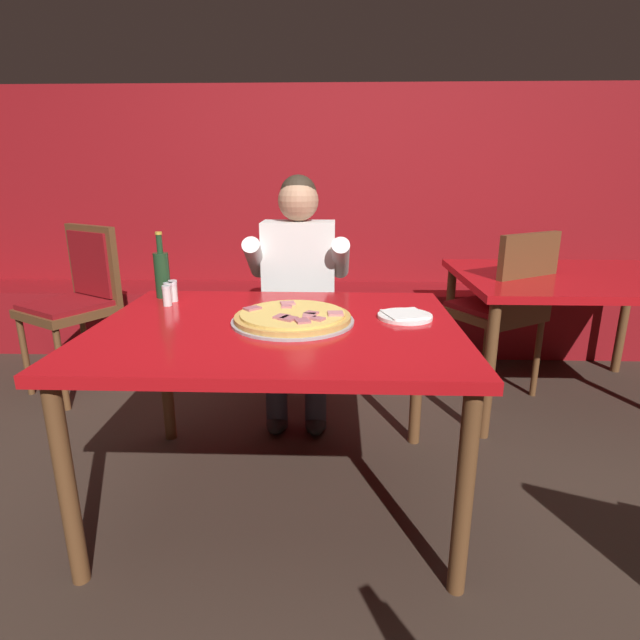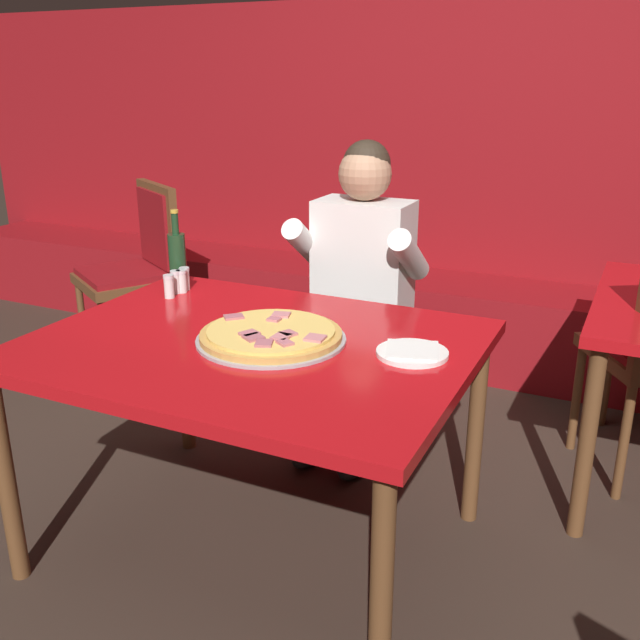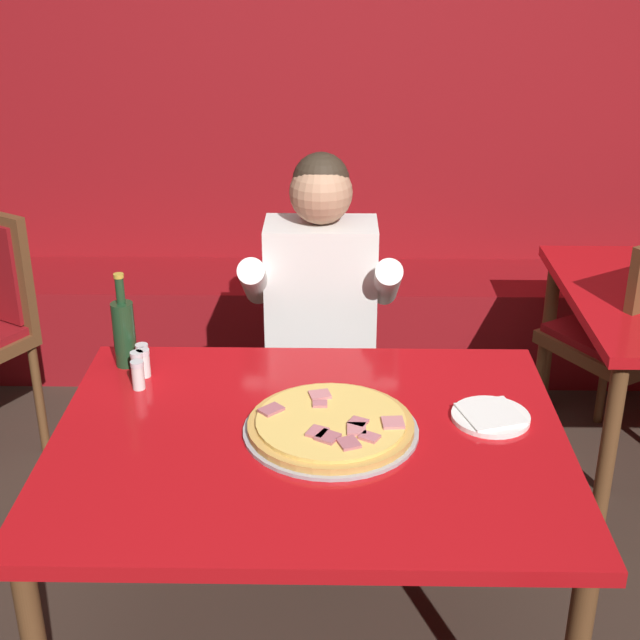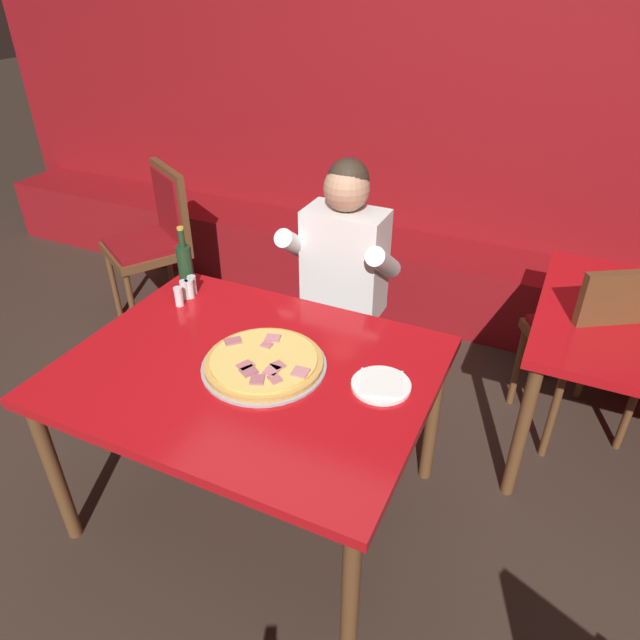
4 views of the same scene
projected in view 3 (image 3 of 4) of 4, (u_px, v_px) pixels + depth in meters
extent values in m
cube|color=maroon|center=(321.00, 155.00, 4.21)|extent=(6.80, 0.16, 1.90)
cube|color=maroon|center=(320.00, 321.00, 4.21)|extent=(6.46, 0.48, 0.46)
cylinder|color=brown|center=(127.00, 463.00, 2.89)|extent=(0.06, 0.06, 0.70)
cylinder|color=brown|center=(502.00, 466.00, 2.87)|extent=(0.06, 0.06, 0.70)
cube|color=#B20F14|center=(309.00, 443.00, 2.31)|extent=(1.34, 1.04, 0.04)
cylinder|color=#9E9EA3|center=(331.00, 430.00, 2.32)|extent=(0.46, 0.46, 0.01)
cylinder|color=#C69347|center=(331.00, 425.00, 2.31)|extent=(0.44, 0.44, 0.02)
cylinder|color=#E5BC5B|center=(331.00, 421.00, 2.31)|extent=(0.39, 0.39, 0.01)
cube|color=#B76670|center=(317.00, 432.00, 2.24)|extent=(0.06, 0.07, 0.01)
cube|color=#A85B66|center=(328.00, 437.00, 2.22)|extent=(0.07, 0.07, 0.01)
cube|color=#C6757A|center=(393.00, 423.00, 2.28)|extent=(0.06, 0.06, 0.01)
cube|color=#A85B66|center=(349.00, 443.00, 2.19)|extent=(0.06, 0.07, 0.01)
cube|color=#A85B66|center=(271.00, 410.00, 2.34)|extent=(0.07, 0.07, 0.01)
cube|color=#C6757A|center=(357.00, 429.00, 2.25)|extent=(0.05, 0.06, 0.01)
cube|color=#B76670|center=(358.00, 422.00, 2.28)|extent=(0.06, 0.06, 0.01)
cube|color=#B76670|center=(320.00, 404.00, 2.37)|extent=(0.04, 0.03, 0.01)
cube|color=#B76670|center=(370.00, 437.00, 2.22)|extent=(0.06, 0.06, 0.01)
cube|color=#C6757A|center=(320.00, 395.00, 2.42)|extent=(0.07, 0.06, 0.01)
cylinder|color=white|center=(491.00, 417.00, 2.38)|extent=(0.21, 0.21, 0.01)
cube|color=white|center=(491.00, 414.00, 2.37)|extent=(0.19, 0.19, 0.01)
cylinder|color=#19381E|center=(124.00, 334.00, 2.63)|extent=(0.07, 0.07, 0.20)
cylinder|color=#19381E|center=(120.00, 291.00, 2.58)|extent=(0.03, 0.03, 0.08)
cylinder|color=#B29933|center=(119.00, 276.00, 2.56)|extent=(0.03, 0.03, 0.01)
cylinder|color=silver|center=(143.00, 360.00, 2.62)|extent=(0.04, 0.04, 0.07)
cylinder|color=silver|center=(143.00, 364.00, 2.63)|extent=(0.03, 0.03, 0.04)
cylinder|color=silver|center=(142.00, 347.00, 2.60)|extent=(0.04, 0.04, 0.01)
cylinder|color=silver|center=(144.00, 365.00, 2.59)|extent=(0.04, 0.04, 0.07)
cylinder|color=#28231E|center=(144.00, 369.00, 2.60)|extent=(0.03, 0.03, 0.04)
cylinder|color=silver|center=(143.00, 352.00, 2.57)|extent=(0.04, 0.04, 0.01)
cylinder|color=silver|center=(138.00, 368.00, 2.58)|extent=(0.04, 0.04, 0.07)
cylinder|color=#B23323|center=(138.00, 372.00, 2.58)|extent=(0.03, 0.03, 0.04)
cylinder|color=silver|center=(137.00, 354.00, 2.56)|extent=(0.04, 0.04, 0.01)
cylinder|color=silver|center=(138.00, 377.00, 2.52)|extent=(0.04, 0.04, 0.07)
cylinder|color=#516B33|center=(139.00, 382.00, 2.53)|extent=(0.03, 0.03, 0.04)
cylinder|color=silver|center=(137.00, 364.00, 2.50)|extent=(0.04, 0.04, 0.01)
ellipsoid|color=black|center=(291.00, 522.00, 3.11)|extent=(0.11, 0.24, 0.09)
ellipsoid|color=black|center=(348.00, 523.00, 3.10)|extent=(0.11, 0.24, 0.09)
cylinder|color=#282833|center=(290.00, 478.00, 3.03)|extent=(0.11, 0.11, 0.43)
cylinder|color=#282833|center=(349.00, 478.00, 3.03)|extent=(0.11, 0.11, 0.43)
cube|color=#282833|center=(320.00, 392.00, 3.00)|extent=(0.34, 0.40, 0.12)
cube|color=silver|center=(321.00, 295.00, 3.08)|extent=(0.38, 0.22, 0.52)
cylinder|color=silver|center=(255.00, 282.00, 2.97)|extent=(0.09, 0.30, 0.25)
cylinder|color=silver|center=(386.00, 282.00, 2.97)|extent=(0.09, 0.30, 0.25)
sphere|color=tan|center=(321.00, 193.00, 2.93)|extent=(0.21, 0.21, 0.21)
sphere|color=#2D2319|center=(321.00, 181.00, 2.93)|extent=(0.19, 0.19, 0.19)
cylinder|color=brown|center=(604.00, 373.00, 3.72)|extent=(0.04, 0.04, 0.47)
cylinder|color=brown|center=(537.00, 396.00, 3.54)|extent=(0.04, 0.04, 0.47)
cylinder|color=brown|center=(611.00, 439.00, 3.25)|extent=(0.04, 0.04, 0.47)
cube|color=brown|center=(616.00, 344.00, 3.38)|extent=(0.61, 0.61, 0.05)
cube|color=maroon|center=(618.00, 335.00, 3.36)|extent=(0.56, 0.56, 0.03)
cylinder|color=brown|center=(39.00, 400.00, 3.51)|extent=(0.04, 0.04, 0.48)
cylinder|color=brown|center=(607.00, 456.00, 2.93)|extent=(0.06, 0.06, 0.70)
cylinder|color=brown|center=(547.00, 338.00, 3.76)|extent=(0.06, 0.06, 0.70)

